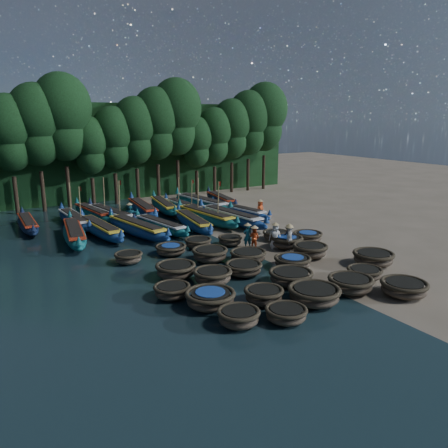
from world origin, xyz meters
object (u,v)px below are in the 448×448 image
coracle_22 (198,243)px  long_boat_7 (231,217)px  fisherman_5 (130,213)px  coracle_3 (350,284)px  coracle_24 (276,235)px  long_boat_11 (93,213)px  coracle_18 (287,241)px  long_boat_5 (193,222)px  coracle_23 (230,240)px  coracle_9 (373,258)px  coracle_15 (176,270)px  coracle_11 (213,276)px  coracle_13 (293,262)px  long_boat_10 (75,220)px  fisherman_1 (248,235)px  long_boat_13 (142,208)px  fisherman_6 (260,209)px  fisherman_2 (254,237)px  coracle_20 (128,257)px  long_boat_1 (74,233)px  coracle_6 (264,295)px  long_boat_4 (161,226)px  long_boat_12 (111,214)px  coracle_0 (239,317)px  coracle_14 (310,250)px  long_boat_2 (100,229)px  coracle_10 (172,291)px  coracle_17 (248,256)px  long_boat_6 (206,216)px  coracle_4 (404,288)px  coracle_21 (171,249)px  coracle_1 (286,314)px  coracle_7 (291,277)px  long_boat_15 (184,206)px  long_boat_17 (221,200)px  coracle_5 (210,298)px  coracle_2 (314,294)px  fisherman_3 (289,236)px  long_boat_16 (202,203)px  fisherman_4 (289,238)px  coracle_8 (365,273)px  long_boat_8 (239,211)px  coracle_16 (210,254)px

coracle_22 → long_boat_7: bearing=39.8°
fisherman_5 → coracle_3: bearing=133.3°
coracle_24 → long_boat_11: (-9.40, 13.55, 0.16)m
coracle_18 → long_boat_5: 8.59m
coracle_23 → coracle_9: bearing=-57.3°
coracle_15 → fisherman_5: bearing=80.9°
coracle_11 → coracle_13: (5.23, -0.26, -0.05)m
coracle_11 → long_boat_10: bearing=101.0°
fisherman_1 → coracle_24: bearing=-150.5°
long_boat_10 → long_boat_13: bearing=7.9°
coracle_23 → fisherman_6: size_ratio=0.93×
coracle_11 → long_boat_11: bearing=93.9°
coracle_13 → fisherman_2: (0.38, 4.42, 0.40)m
coracle_20 → long_boat_1: long_boat_1 is taller
long_boat_7 → coracle_6: bearing=-122.9°
long_boat_4 → long_boat_12: (-2.19, 5.52, 0.07)m
coracle_0 → fisherman_5: fisherman_5 is taller
coracle_14 → long_boat_2: long_boat_2 is taller
coracle_10 → coracle_17: size_ratio=0.93×
coracle_17 → long_boat_6: (2.66, 10.08, 0.17)m
coracle_4 → long_boat_5: long_boat_5 is taller
coracle_21 → coracle_23: bearing=-2.7°
coracle_23 → long_boat_5: bearing=89.9°
coracle_4 → long_boat_1: (-11.55, 18.53, 0.12)m
coracle_1 → coracle_6: 2.05m
coracle_7 → coracle_22: 8.44m
coracle_7 → long_boat_12: long_boat_12 is taller
long_boat_7 → long_boat_15: 6.47m
coracle_18 → long_boat_17: long_boat_17 is taller
coracle_4 → coracle_5: 9.60m
coracle_9 → coracle_2: bearing=-161.4°
long_boat_7 → fisherman_3: (-0.15, -7.62, 0.22)m
coracle_2 → coracle_7: coracle_2 is taller
long_boat_12 → long_boat_17: 11.66m
coracle_18 → long_boat_16: size_ratio=0.27×
long_boat_2 → fisherman_4: bearing=-52.4°
long_boat_12 → long_boat_17: size_ratio=1.09×
long_boat_2 → long_boat_13: size_ratio=0.97×
fisherman_6 → coracle_8: bearing=-111.3°
long_boat_8 → fisherman_2: size_ratio=4.47×
coracle_17 → long_boat_7: size_ratio=0.26×
fisherman_3 → coracle_8: bearing=-50.9°
coracle_23 → long_boat_17: bearing=61.5°
coracle_5 → coracle_9: coracle_9 is taller
coracle_14 → coracle_20: (-10.14, 4.84, -0.10)m
coracle_24 → long_boat_15: long_boat_15 is taller
coracle_13 → coracle_22: bearing=113.6°
long_boat_12 → long_boat_13: (3.23, 1.00, -0.00)m
long_boat_12 → coracle_22: bearing=-85.5°
coracle_0 → coracle_16: 8.61m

